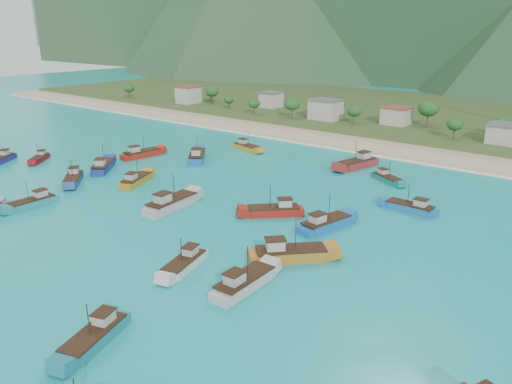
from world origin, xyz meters
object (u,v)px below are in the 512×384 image
Objects in this scene: boat_14 at (74,179)px; boat_26 at (274,211)px; boat_30 at (1,160)px; boat_29 at (40,159)px; boat_5 at (325,225)px; boat_2 at (136,181)px; boat_16 at (197,157)px; boat_28 at (289,255)px; boat_21 at (247,148)px; boat_15 at (95,337)px; boat_19 at (185,264)px; boat_20 at (244,283)px; boat_4 at (103,167)px; boat_10 at (171,204)px; boat_12 at (387,179)px; boat_22 at (33,203)px; boat_25 at (358,164)px; boat_23 at (411,208)px; boat_17 at (141,154)px.

boat_26 is at bearing 144.39° from boat_14.
boat_29 is at bearing -164.93° from boat_30.
boat_5 is at bearing -133.13° from boat_26.
boat_2 is at bearing 51.19° from boat_26.
boat_28 is (52.36, -33.10, -0.01)m from boat_16.
boat_21 is at bearing -151.83° from boat_14.
boat_29 is at bearing -26.01° from boat_21.
boat_15 is 19.33m from boat_19.
boat_2 is at bearing 154.88° from boat_20.
boat_30 is at bearing 163.76° from boat_4.
boat_14 is at bearing -167.76° from boat_2.
boat_16 is 1.16× the size of boat_26.
boat_26 is at bearing -38.54° from boat_4.
boat_10 is 1.23× the size of boat_21.
boat_22 is (-46.49, -58.00, 0.10)m from boat_12.
boat_25 is at bearing 67.90° from boat_10.
boat_28 is at bearing 89.26° from boat_20.
boat_19 is 0.89× the size of boat_28.
boat_4 is 21.03m from boat_29.
boat_25 is (-16.59, 63.39, 0.15)m from boat_20.
boat_29 is at bearing -141.62° from boat_28.
boat_14 is at bearing -112.29° from boat_4.
boat_21 is (-47.36, 35.95, -0.11)m from boat_5.
boat_29 is at bearing -32.11° from boat_22.
boat_5 is 1.15× the size of boat_22.
boat_5 is 1.15× the size of boat_26.
boat_21 is at bearing 18.01° from boat_25.
boat_28 reaches higher than boat_19.
boat_5 is at bearing 93.56° from boat_20.
boat_25 is (13.93, 48.56, -0.01)m from boat_10.
boat_12 is 33.49m from boat_26.
boat_25 reaches higher than boat_19.
boat_14 is 66.89m from boat_25.
boat_25 is at bearing 179.85° from boat_14.
boat_4 is 10.62m from boat_14.
boat_4 reaches higher than boat_5.
boat_14 is 0.89× the size of boat_20.
boat_2 is 1.06× the size of boat_26.
boat_25 reaches higher than boat_15.
boat_16 is 1.16× the size of boat_23.
boat_15 is at bearing 90.67° from boat_19.
boat_19 is 0.95× the size of boat_21.
boat_12 is at bearing 175.95° from boat_30.
boat_5 is at bearing 144.84° from boat_29.
boat_12 is 0.91× the size of boat_26.
boat_29 is 0.82× the size of boat_30.
boat_23 is at bearing -24.90° from boat_4.
boat_5 is 88.94m from boat_30.
boat_21 is 61.53m from boat_22.
boat_17 is at bearing -172.97° from boat_29.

